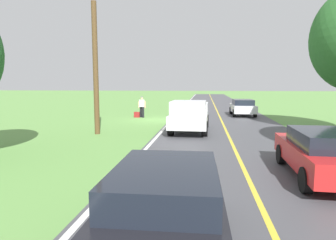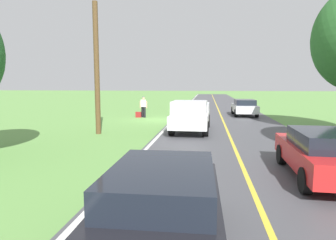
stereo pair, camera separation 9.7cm
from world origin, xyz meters
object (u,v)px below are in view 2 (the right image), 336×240
Objects in this scene: sedan_near_oncoming at (244,107)px; suitcase_carried at (138,115)px; utility_pole_roadside at (97,69)px; pickup_truck_passing at (191,115)px; hitchhiker_walking at (144,106)px; sedan_ahead_same_lane at (161,210)px; sedan_mid_oncoming at (324,153)px.

suitcase_carried is at bearing 16.56° from sedan_near_oncoming.
utility_pole_roadside is at bearing -5.98° from suitcase_carried.
hitchhiker_walking is at bearing -58.00° from pickup_truck_passing.
pickup_truck_passing is 1.23× the size of sedan_near_oncoming.
hitchhiker_walking is 0.86m from suitcase_carried.
sedan_ahead_same_lane is (-0.23, 12.44, -0.21)m from pickup_truck_passing.
suitcase_carried is 0.10× the size of sedan_ahead_same_lane.
suitcase_carried is 17.25m from sedan_mid_oncoming.
sedan_near_oncoming reaches higher than suitcase_carried.
utility_pole_roadside is (9.30, -6.55, 2.77)m from sedan_mid_oncoming.
pickup_truck_passing reaches higher than sedan_ahead_same_lane.
sedan_near_oncoming is at bearing -100.18° from sedan_ahead_same_lane.
suitcase_carried is 8.25m from pickup_truck_passing.
suitcase_carried is 0.10× the size of sedan_near_oncoming.
hitchhiker_walking is 17.13m from sedan_mid_oncoming.
utility_pole_roadside reaches higher than pickup_truck_passing.
sedan_ahead_same_lane is at bearing 91.04° from pickup_truck_passing.
suitcase_carried is at bearing -55.15° from pickup_truck_passing.
pickup_truck_passing reaches higher than hitchhiker_walking.
sedan_near_oncoming is at bearing -130.30° from utility_pole_roadside.
sedan_mid_oncoming is at bearing 144.83° from utility_pole_roadside.
sedan_near_oncoming is at bearing -163.35° from hitchhiker_walking.
sedan_mid_oncoming is at bearing 118.24° from pickup_truck_passing.
hitchhiker_walking is at bearing 100.86° from suitcase_carried.
sedan_ahead_same_lane is 0.63× the size of utility_pole_roadside.
sedan_mid_oncoming is (-0.15, 17.35, 0.00)m from sedan_near_oncoming.
utility_pole_roadside is at bearing 49.70° from sedan_near_oncoming.
pickup_truck_passing is 1.22× the size of sedan_mid_oncoming.
suitcase_carried is 19.81m from sedan_ahead_same_lane.
pickup_truck_passing is at bearing -164.09° from utility_pole_roadside.
pickup_truck_passing is 0.77× the size of utility_pole_roadside.
sedan_ahead_same_lane is (3.91, 21.81, 0.00)m from sedan_near_oncoming.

